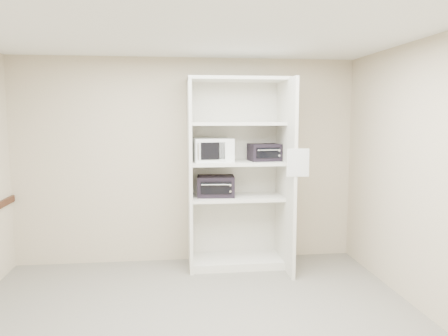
{
  "coord_description": "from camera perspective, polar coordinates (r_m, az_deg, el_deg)",
  "views": [
    {
      "loc": [
        -0.2,
        -3.79,
        1.94
      ],
      "look_at": [
        0.42,
        1.42,
        1.32
      ],
      "focal_mm": 35.0,
      "sensor_mm": 36.0,
      "label": 1
    }
  ],
  "objects": [
    {
      "name": "microwave",
      "position": [
        5.56,
        -1.52,
        2.39
      ],
      "size": [
        0.52,
        0.42,
        0.29
      ],
      "primitive_type": "cube",
      "rotation": [
        0.0,
        0.0,
        0.1
      ],
      "color": "white",
      "rests_on": "shelving_unit"
    },
    {
      "name": "shelving_unit",
      "position": [
        5.62,
        2.12,
        -1.52
      ],
      "size": [
        1.24,
        0.92,
        2.42
      ],
      "color": "beige",
      "rests_on": "floor"
    },
    {
      "name": "toaster_oven_upper",
      "position": [
        5.65,
        5.28,
        2.06
      ],
      "size": [
        0.41,
        0.33,
        0.22
      ],
      "primitive_type": "cube",
      "rotation": [
        0.0,
        0.0,
        0.13
      ],
      "color": "black",
      "rests_on": "shelving_unit"
    },
    {
      "name": "toaster_oven_lower",
      "position": [
        5.61,
        -1.09,
        -2.37
      ],
      "size": [
        0.49,
        0.39,
        0.26
      ],
      "primitive_type": "cube",
      "rotation": [
        0.0,
        0.0,
        -0.08
      ],
      "color": "black",
      "rests_on": "shelving_unit"
    },
    {
      "name": "wall_right",
      "position": [
        4.55,
        25.83,
        -1.39
      ],
      "size": [
        0.02,
        4.0,
        2.7
      ],
      "primitive_type": "cube",
      "color": "tan",
      "rests_on": "ground"
    },
    {
      "name": "floor",
      "position": [
        4.26,
        -3.63,
        -20.34
      ],
      "size": [
        4.5,
        4.0,
        0.01
      ],
      "primitive_type": "cube",
      "color": "slate",
      "rests_on": "ground"
    },
    {
      "name": "wall_back",
      "position": [
        5.82,
        -4.81,
        0.92
      ],
      "size": [
        4.5,
        0.02,
        2.7
      ],
      "primitive_type": "cube",
      "color": "tan",
      "rests_on": "ground"
    },
    {
      "name": "ceiling",
      "position": [
        3.87,
        -3.94,
        18.05
      ],
      "size": [
        4.5,
        4.0,
        0.01
      ],
      "primitive_type": "cube",
      "color": "white"
    },
    {
      "name": "paper_sign",
      "position": [
        5.1,
        9.64,
        0.69
      ],
      "size": [
        0.25,
        0.03,
        0.32
      ],
      "primitive_type": "cube",
      "rotation": [
        0.0,
        0.0,
        -0.1
      ],
      "color": "white",
      "rests_on": "shelving_unit"
    },
    {
      "name": "wall_front",
      "position": [
        1.9,
        -0.52,
        -11.47
      ],
      "size": [
        4.5,
        0.02,
        2.7
      ],
      "primitive_type": "cube",
      "color": "tan",
      "rests_on": "ground"
    }
  ]
}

